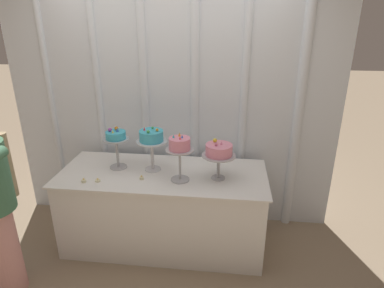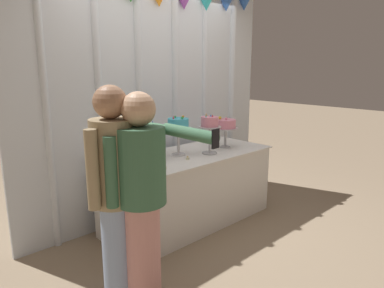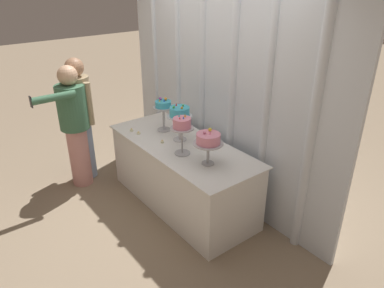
{
  "view_description": "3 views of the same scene",
  "coord_description": "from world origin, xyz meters",
  "px_view_note": "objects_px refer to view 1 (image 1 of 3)",
  "views": [
    {
      "loc": [
        0.6,
        -2.64,
        2.18
      ],
      "look_at": [
        0.27,
        0.2,
        1.06
      ],
      "focal_mm": 30.74,
      "sensor_mm": 36.0,
      "label": 1
    },
    {
      "loc": [
        -2.54,
        -2.63,
        1.74
      ],
      "look_at": [
        0.14,
        0.19,
        0.87
      ],
      "focal_mm": 33.1,
      "sensor_mm": 36.0,
      "label": 2
    },
    {
      "loc": [
        2.99,
        -2.05,
        2.58
      ],
      "look_at": [
        0.28,
        0.03,
        0.92
      ],
      "focal_mm": 34.11,
      "sensor_mm": 36.0,
      "label": 3
    }
  ],
  "objects_px": {
    "cake_display_midleft": "(151,139)",
    "tealight_near_left": "(98,181)",
    "tealight_far_left": "(84,181)",
    "cake_display_leftmost": "(116,139)",
    "cake_display_midright": "(180,148)",
    "cake_display_rightmost": "(219,152)",
    "tealight_near_right": "(142,178)",
    "cake_table": "(164,208)"
  },
  "relations": [
    {
      "from": "tealight_far_left",
      "to": "tealight_near_right",
      "type": "relative_size",
      "value": 1.1
    },
    {
      "from": "tealight_near_left",
      "to": "tealight_near_right",
      "type": "relative_size",
      "value": 1.22
    },
    {
      "from": "cake_table",
      "to": "tealight_near_left",
      "type": "xyz_separation_m",
      "value": [
        -0.54,
        -0.24,
        0.4
      ]
    },
    {
      "from": "cake_display_midright",
      "to": "cake_display_rightmost",
      "type": "relative_size",
      "value": 1.19
    },
    {
      "from": "cake_display_midleft",
      "to": "cake_display_rightmost",
      "type": "bearing_deg",
      "value": -9.82
    },
    {
      "from": "cake_table",
      "to": "cake_display_leftmost",
      "type": "distance_m",
      "value": 0.83
    },
    {
      "from": "cake_table",
      "to": "cake_display_rightmost",
      "type": "distance_m",
      "value": 0.85
    },
    {
      "from": "cake_table",
      "to": "cake_display_midright",
      "type": "distance_m",
      "value": 0.75
    },
    {
      "from": "cake_display_midleft",
      "to": "tealight_far_left",
      "type": "xyz_separation_m",
      "value": [
        -0.56,
        -0.32,
        -0.31
      ]
    },
    {
      "from": "cake_display_rightmost",
      "to": "tealight_near_right",
      "type": "bearing_deg",
      "value": -172.06
    },
    {
      "from": "cake_display_leftmost",
      "to": "cake_table",
      "type": "bearing_deg",
      "value": -7.88
    },
    {
      "from": "cake_display_midleft",
      "to": "tealight_near_left",
      "type": "distance_m",
      "value": 0.61
    },
    {
      "from": "cake_table",
      "to": "tealight_far_left",
      "type": "distance_m",
      "value": 0.82
    },
    {
      "from": "cake_display_leftmost",
      "to": "tealight_near_left",
      "type": "bearing_deg",
      "value": -106.57
    },
    {
      "from": "cake_display_midright",
      "to": "cake_display_rightmost",
      "type": "xyz_separation_m",
      "value": [
        0.34,
        0.07,
        -0.05
      ]
    },
    {
      "from": "cake_display_midright",
      "to": "tealight_near_right",
      "type": "distance_m",
      "value": 0.47
    },
    {
      "from": "cake_display_midright",
      "to": "cake_display_midleft",
      "type": "bearing_deg",
      "value": 148.38
    },
    {
      "from": "cake_display_leftmost",
      "to": "cake_display_midright",
      "type": "height_order",
      "value": "cake_display_midright"
    },
    {
      "from": "cake_table",
      "to": "tealight_near_right",
      "type": "distance_m",
      "value": 0.46
    },
    {
      "from": "cake_display_leftmost",
      "to": "cake_display_rightmost",
      "type": "distance_m",
      "value": 0.99
    },
    {
      "from": "cake_table",
      "to": "cake_display_midleft",
      "type": "relative_size",
      "value": 4.55
    },
    {
      "from": "cake_display_leftmost",
      "to": "tealight_near_left",
      "type": "xyz_separation_m",
      "value": [
        -0.09,
        -0.3,
        -0.29
      ]
    },
    {
      "from": "cake_display_rightmost",
      "to": "tealight_far_left",
      "type": "height_order",
      "value": "cake_display_rightmost"
    },
    {
      "from": "cake_table",
      "to": "tealight_far_left",
      "type": "relative_size",
      "value": 44.57
    },
    {
      "from": "tealight_far_left",
      "to": "cake_table",
      "type": "bearing_deg",
      "value": 22.19
    },
    {
      "from": "cake_table",
      "to": "tealight_near_left",
      "type": "height_order",
      "value": "tealight_near_left"
    },
    {
      "from": "cake_display_rightmost",
      "to": "tealight_near_right",
      "type": "distance_m",
      "value": 0.74
    },
    {
      "from": "cake_display_midleft",
      "to": "cake_display_midright",
      "type": "bearing_deg",
      "value": -31.62
    },
    {
      "from": "cake_display_midleft",
      "to": "tealight_near_right",
      "type": "relative_size",
      "value": 10.8
    },
    {
      "from": "tealight_near_left",
      "to": "cake_display_midleft",
      "type": "bearing_deg",
      "value": 33.96
    },
    {
      "from": "cake_display_leftmost",
      "to": "tealight_near_right",
      "type": "bearing_deg",
      "value": -36.84
    },
    {
      "from": "cake_display_midleft",
      "to": "tealight_far_left",
      "type": "bearing_deg",
      "value": -149.92
    },
    {
      "from": "cake_display_midleft",
      "to": "cake_display_midright",
      "type": "distance_m",
      "value": 0.34
    },
    {
      "from": "cake_display_rightmost",
      "to": "tealight_near_right",
      "type": "height_order",
      "value": "cake_display_rightmost"
    },
    {
      "from": "cake_display_midleft",
      "to": "tealight_near_left",
      "type": "xyz_separation_m",
      "value": [
        -0.44,
        -0.29,
        -0.31
      ]
    },
    {
      "from": "cake_table",
      "to": "cake_display_midleft",
      "type": "height_order",
      "value": "cake_display_midleft"
    },
    {
      "from": "tealight_far_left",
      "to": "tealight_near_left",
      "type": "distance_m",
      "value": 0.12
    },
    {
      "from": "cake_display_rightmost",
      "to": "tealight_far_left",
      "type": "distance_m",
      "value": 1.23
    },
    {
      "from": "cake_table",
      "to": "tealight_near_right",
      "type": "relative_size",
      "value": 49.16
    },
    {
      "from": "cake_display_leftmost",
      "to": "cake_display_midright",
      "type": "distance_m",
      "value": 0.67
    },
    {
      "from": "tealight_near_right",
      "to": "cake_display_rightmost",
      "type": "bearing_deg",
      "value": 7.94
    },
    {
      "from": "cake_display_leftmost",
      "to": "tealight_near_right",
      "type": "relative_size",
      "value": 10.26
    }
  ]
}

